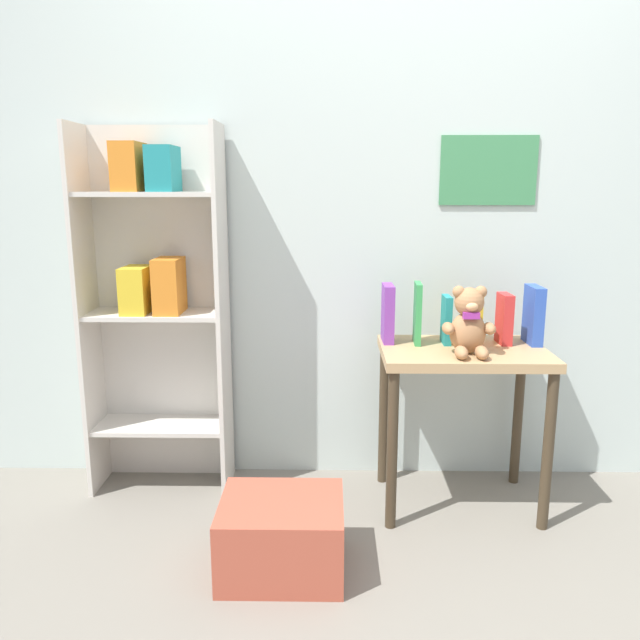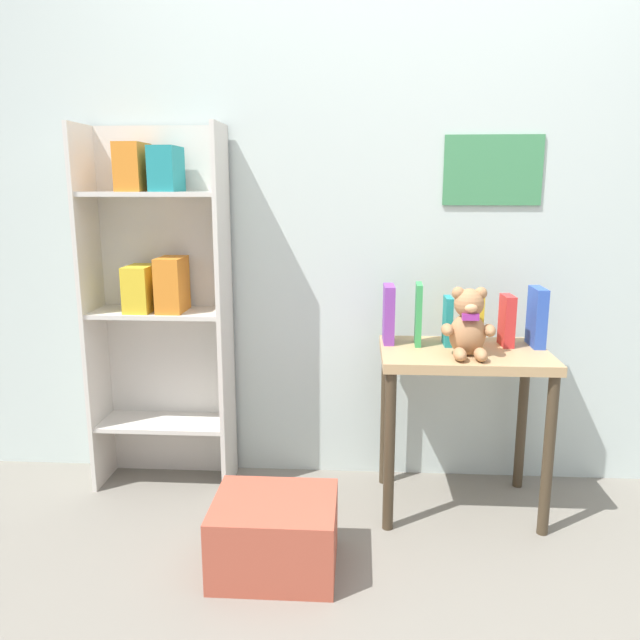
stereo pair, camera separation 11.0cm
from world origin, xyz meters
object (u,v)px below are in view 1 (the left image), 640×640
book_standing_yellow (475,318)px  book_standing_red (504,319)px  book_standing_blue (534,315)px  teddy_bear (469,323)px  book_standing_green (417,313)px  display_table (462,376)px  bookshelf_side (157,291)px  book_standing_teal (446,320)px  storage_bin (282,535)px  book_standing_purple (388,313)px

book_standing_yellow → book_standing_red: 0.11m
book_standing_red → book_standing_blue: size_ratio=0.87×
teddy_bear → book_standing_yellow: size_ratio=1.27×
book_standing_green → book_standing_yellow: size_ratio=1.20×
display_table → teddy_bear: (-0.00, -0.08, 0.22)m
bookshelf_side → teddy_bear: bookshelf_side is taller
display_table → teddy_bear: 0.24m
book_standing_teal → storage_bin: size_ratio=0.47×
bookshelf_side → book_standing_green: bookshelf_side is taller
book_standing_yellow → book_standing_blue: (0.22, 0.00, 0.01)m
book_standing_purple → book_standing_blue: bearing=-3.2°
book_standing_purple → book_standing_red: book_standing_purple is taller
book_standing_green → book_standing_blue: size_ratio=1.06×
teddy_bear → book_standing_green: bearing=135.7°
display_table → book_standing_red: size_ratio=3.26×
book_standing_teal → book_standing_blue: 0.34m
teddy_bear → book_standing_teal: size_ratio=1.34×
display_table → book_standing_yellow: (0.06, 0.08, 0.21)m
book_standing_blue → book_standing_purple: bearing=177.4°
teddy_bear → book_standing_green: 0.23m
book_standing_teal → book_standing_blue: book_standing_blue is taller
bookshelf_side → display_table: bookshelf_side is taller
book_standing_green → book_standing_teal: bearing=2.2°
book_standing_blue → bookshelf_side: bearing=176.0°
book_standing_purple → book_standing_green: (0.11, -0.02, 0.01)m
book_standing_purple → book_standing_teal: size_ratio=1.21×
teddy_bear → book_standing_red: teddy_bear is taller
bookshelf_side → book_standing_green: bearing=-5.2°
bookshelf_side → book_standing_green: 1.05m
teddy_bear → book_standing_yellow: teddy_bear is taller
book_standing_green → book_standing_blue: 0.45m
book_standing_green → storage_bin: (-0.50, -0.53, -0.64)m
storage_bin → bookshelf_side: bearing=131.2°
bookshelf_side → book_standing_blue: bookshelf_side is taller
book_standing_yellow → storage_bin: size_ratio=0.50×
teddy_bear → book_standing_red: 0.24m
book_standing_purple → book_standing_yellow: book_standing_purple is taller
book_standing_purple → book_standing_blue: 0.56m
book_standing_green → book_standing_teal: 0.12m
book_standing_red → teddy_bear: bearing=-139.5°
storage_bin → book_standing_purple: bearing=55.3°
book_standing_red → book_standing_blue: 0.11m
book_standing_purple → storage_bin: bearing=-125.8°
teddy_bear → storage_bin: teddy_bear is taller
bookshelf_side → book_standing_purple: (0.93, -0.07, -0.07)m
book_standing_green → book_standing_yellow: book_standing_green is taller
book_standing_teal → book_standing_yellow: size_ratio=0.95×
display_table → book_standing_red: 0.28m
bookshelf_side → storage_bin: (0.54, -0.62, -0.71)m
display_table → book_standing_purple: (-0.28, 0.10, 0.22)m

